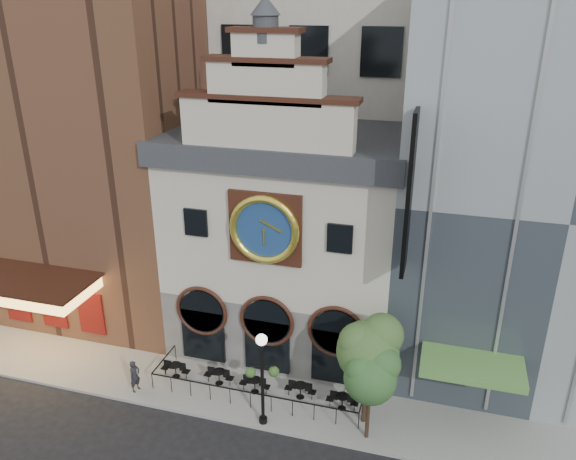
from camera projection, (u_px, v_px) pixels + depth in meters
The scene contains 15 objects.
ground at pixel (242, 426), 26.40m from camera, with size 120.00×120.00×0.00m, color black.
sidewalk at pixel (259, 392), 28.59m from camera, with size 44.00×5.00×0.15m, color gray.
clock_building at pixel (288, 234), 30.79m from camera, with size 12.60×8.78×18.65m.
theater_building at pixel (91, 107), 33.75m from camera, with size 14.00×15.60×25.00m.
retail_building at pixel (549, 182), 28.07m from camera, with size 14.00×14.40×20.00m.
cafe_railing at pixel (259, 384), 28.39m from camera, with size 10.60×2.60×0.90m, color black, non-canonical shape.
bistro_0 at pixel (176, 369), 29.47m from camera, with size 1.58×0.68×0.90m.
bistro_1 at pixel (219, 376), 28.94m from camera, with size 1.58×0.68×0.90m.
bistro_2 at pixel (255, 384), 28.31m from camera, with size 1.58×0.68×0.90m.
bistro_3 at pixel (300, 390), 27.93m from camera, with size 1.58×0.68×0.90m.
bistro_4 at pixel (342, 401), 27.16m from camera, with size 1.58×0.68×0.90m.
pedestrian at pixel (135, 376), 28.30m from camera, with size 0.63×0.41×1.73m, color #222227.
lamppost at pixel (262, 369), 25.32m from camera, with size 1.49×0.84×4.84m.
tree_left at pixel (369, 347), 24.99m from camera, with size 2.93×2.82×5.65m.
tree_right at pixel (372, 374), 24.30m from camera, with size 2.43×2.34×4.68m.
Camera 1 is at (7.84, -19.44, 18.65)m, focal length 35.00 mm.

